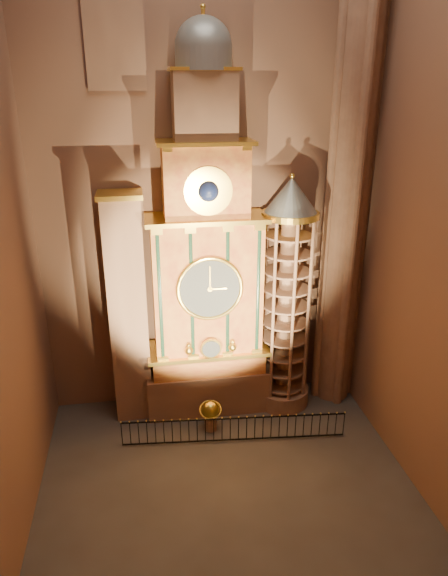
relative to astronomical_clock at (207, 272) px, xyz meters
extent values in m
plane|color=#383330|center=(0.00, -4.96, -6.68)|extent=(14.00, 14.00, 0.00)
plane|color=brown|center=(0.00, 1.04, 4.32)|extent=(22.00, 0.00, 22.00)
plane|color=brown|center=(7.00, -4.96, 4.32)|extent=(0.00, 22.00, 22.00)
cube|color=#8C634C|center=(0.00, 0.04, -5.68)|extent=(5.60, 2.20, 2.00)
cube|color=maroon|center=(0.00, 0.04, -4.18)|extent=(5.00, 2.00, 1.00)
cube|color=yellow|center=(0.00, -0.01, -3.63)|extent=(5.40, 2.30, 0.18)
cube|color=maroon|center=(0.00, 0.04, -0.68)|extent=(4.60, 2.00, 6.00)
cylinder|color=black|center=(-2.05, -0.82, -0.68)|extent=(0.32, 0.32, 5.60)
cylinder|color=black|center=(-0.75, -0.82, -0.68)|extent=(0.32, 0.32, 5.60)
cylinder|color=black|center=(0.75, -0.82, -0.68)|extent=(0.32, 0.32, 5.60)
cylinder|color=black|center=(2.05, -0.82, -0.68)|extent=(0.32, 0.32, 5.60)
cube|color=yellow|center=(0.00, -0.01, 2.37)|extent=(5.00, 2.25, 0.18)
cylinder|color=#2D3033|center=(0.00, -0.97, -0.38)|extent=(2.60, 0.12, 2.60)
torus|color=yellow|center=(0.00, -1.02, -0.38)|extent=(2.80, 0.16, 2.80)
cylinder|color=yellow|center=(0.00, -1.12, -3.08)|extent=(0.90, 0.10, 0.90)
sphere|color=yellow|center=(-0.95, -1.07, -3.13)|extent=(0.36, 0.36, 0.36)
sphere|color=yellow|center=(0.95, -1.07, -3.13)|extent=(0.36, 0.36, 0.36)
cube|color=maroon|center=(0.00, 0.04, 3.82)|extent=(3.40, 1.80, 3.00)
sphere|color=#0C183E|center=(0.00, -0.87, 3.62)|extent=(0.80, 0.80, 0.80)
cube|color=yellow|center=(0.00, -0.01, 5.37)|extent=(3.80, 2.00, 0.15)
cube|color=#8C634C|center=(0.00, 0.04, 6.62)|extent=(2.40, 1.60, 2.60)
sphere|color=slate|center=(0.00, 0.04, 8.72)|extent=(2.10, 2.10, 2.10)
cylinder|color=yellow|center=(0.00, 0.04, 9.62)|extent=(0.14, 0.14, 0.80)
cube|color=#8C634C|center=(-3.40, 0.04, -1.68)|extent=(1.60, 1.40, 10.00)
cube|color=yellow|center=(-3.40, -0.38, -3.68)|extent=(1.35, 0.10, 2.10)
cube|color=#492013|center=(-3.40, -0.44, -3.68)|extent=(1.05, 0.04, 1.75)
cube|color=yellow|center=(-3.40, -0.38, -1.08)|extent=(1.35, 0.10, 2.10)
cube|color=#492013|center=(-3.40, -0.44, -1.08)|extent=(1.05, 0.04, 1.75)
cube|color=yellow|center=(-3.40, -0.38, 1.52)|extent=(1.35, 0.10, 2.10)
cube|color=#492013|center=(-3.40, -0.44, 1.52)|extent=(1.05, 0.04, 1.75)
cube|color=yellow|center=(-3.40, 0.04, 3.42)|extent=(1.80, 1.60, 0.20)
cylinder|color=#8C634C|center=(3.50, -0.26, -6.28)|extent=(2.50, 2.50, 0.80)
cylinder|color=#8C634C|center=(3.50, -0.26, -1.78)|extent=(0.70, 0.70, 8.20)
cylinder|color=yellow|center=(3.50, -0.26, 2.42)|extent=(2.40, 2.40, 0.25)
cone|color=slate|center=(3.50, -0.26, 3.22)|extent=(2.30, 2.30, 1.50)
sphere|color=yellow|center=(3.50, -0.26, 4.02)|extent=(0.20, 0.20, 0.20)
cylinder|color=#8C634C|center=(6.10, 0.04, 4.32)|extent=(1.60, 1.60, 22.00)
cylinder|color=#8C634C|center=(6.90, 0.04, 4.32)|extent=(0.44, 0.44, 22.00)
cylinder|color=#8C634C|center=(5.30, 0.04, 4.32)|extent=(0.44, 0.44, 22.00)
cylinder|color=#8C634C|center=(6.10, 0.84, 4.32)|extent=(0.44, 0.44, 22.00)
cylinder|color=#8C634C|center=(6.10, -0.76, 4.32)|extent=(0.44, 0.44, 22.00)
cube|color=navy|center=(-3.20, 0.98, 9.82)|extent=(2.00, 0.10, 5.00)
cube|color=#8C634C|center=(-3.20, 0.92, 9.82)|extent=(2.20, 0.06, 5.20)
cylinder|color=#8C634C|center=(-0.15, -1.88, -6.37)|extent=(0.53, 0.53, 0.62)
sphere|color=gold|center=(-0.15, -1.88, -5.66)|extent=(0.80, 0.80, 0.80)
torus|color=gold|center=(-0.15, -1.88, -5.66)|extent=(1.09, 1.04, 0.43)
cube|color=black|center=(0.72, -2.88, -5.50)|extent=(9.35, 0.91, 0.05)
cube|color=black|center=(0.72, -2.88, -6.58)|extent=(9.35, 0.91, 0.05)
camera|label=1|loc=(-2.61, -20.41, 7.46)|focal=32.00mm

